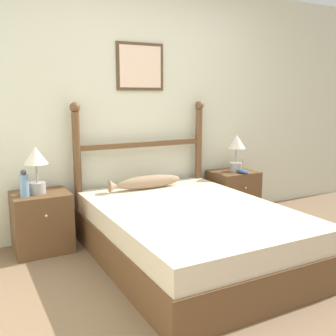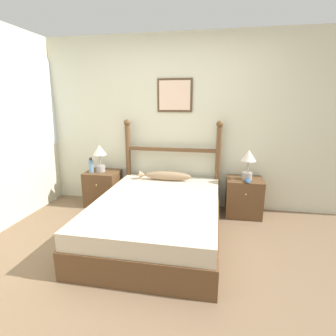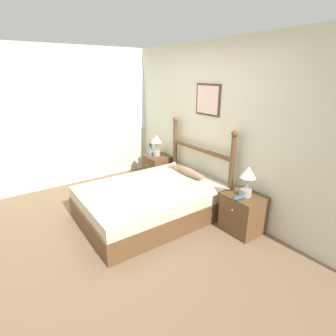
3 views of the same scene
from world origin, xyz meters
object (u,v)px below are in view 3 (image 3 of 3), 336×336
nightstand_right (243,213)px  fish_pillow (187,171)px  bed (150,202)px  table_lamp_right (248,177)px  nightstand_left (158,169)px  bottle (150,150)px  table_lamp_left (156,142)px  model_boat (239,197)px

nightstand_right → fish_pillow: bearing=-176.8°
bed → table_lamp_right: 1.49m
nightstand_left → bottle: 0.41m
nightstand_right → fish_pillow: size_ratio=0.70×
table_lamp_left → model_boat: 2.21m
nightstand_left → fish_pillow: size_ratio=0.70×
bed → bottle: bottle is taller
bottle → fish_pillow: (1.16, 0.01, -0.10)m
model_boat → fish_pillow: model_boat is taller
bed → table_lamp_right: (1.10, 0.82, 0.58)m
table_lamp_right → model_boat: (-0.00, -0.13, -0.26)m
table_lamp_right → fish_pillow: bearing=-177.3°
table_lamp_left → bottle: (-0.12, -0.07, -0.17)m
bed → model_boat: size_ratio=9.62×
nightstand_right → table_lamp_left: table_lamp_left is taller
bottle → table_lamp_right: bearing=1.6°
nightstand_right → table_lamp_right: (0.02, -0.01, 0.55)m
nightstand_left → table_lamp_right: table_lamp_right is taller
nightstand_right → fish_pillow: (-1.14, -0.06, 0.27)m
fish_pillow → nightstand_right: bearing=3.2°
table_lamp_left → table_lamp_right: bearing=-0.1°
model_boat → table_lamp_left: bearing=176.6°
nightstand_right → bottle: bearing=-178.1°
table_lamp_right → bed: bearing=-143.4°
bed → nightstand_left: 1.36m
bed → nightstand_right: bearing=37.5°
nightstand_left → table_lamp_left: table_lamp_left is taller
nightstand_left → table_lamp_right: bearing=-0.3°
bed → fish_pillow: 0.83m
table_lamp_right → bottle: (-2.32, -0.07, -0.17)m
nightstand_left → nightstand_right: (2.16, 0.00, 0.00)m
model_boat → nightstand_right: bearing=98.7°
nightstand_right → bottle: size_ratio=2.27×
fish_pillow → bed: bearing=-85.6°
table_lamp_left → fish_pillow: 1.07m
table_lamp_right → nightstand_left: bearing=179.7°
table_lamp_right → fish_pillow: table_lamp_right is taller
nightstand_right → table_lamp_left: (-2.17, -0.01, 0.55)m
nightstand_right → model_boat: bearing=-81.3°
bed → table_lamp_left: bearing=143.2°
nightstand_right → bottle: bottle is taller
table_lamp_left → fish_pillow: size_ratio=0.54×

